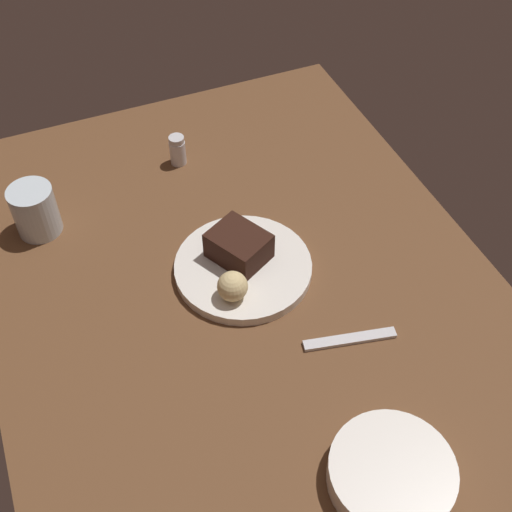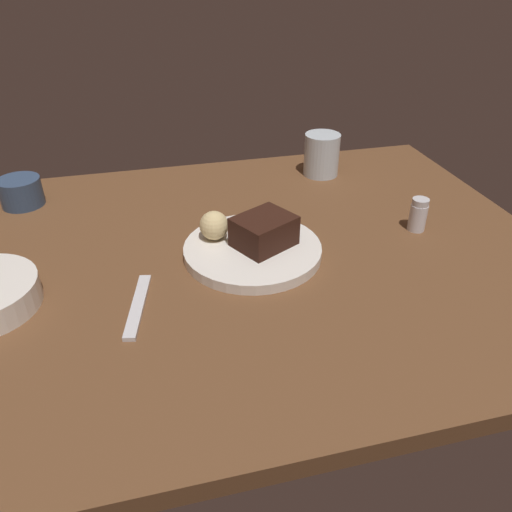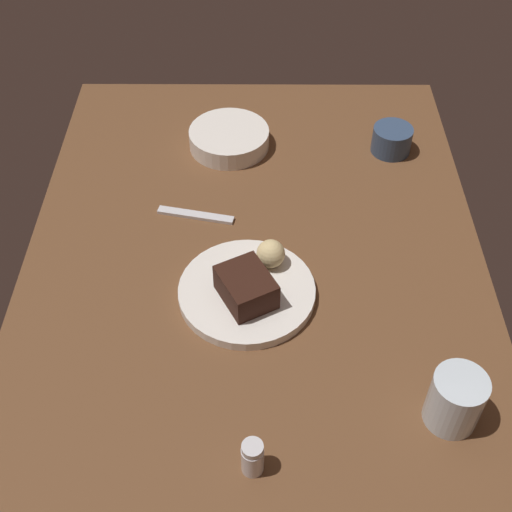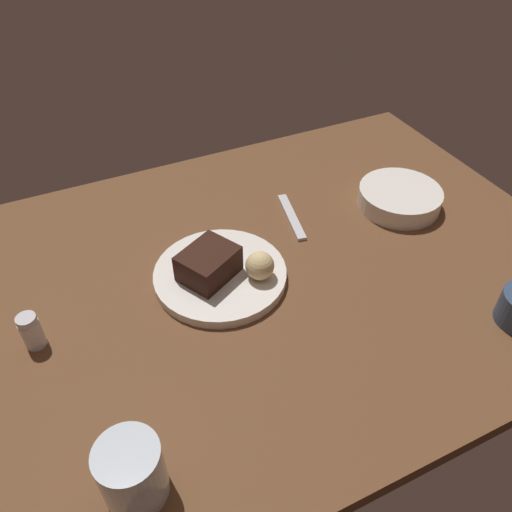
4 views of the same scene
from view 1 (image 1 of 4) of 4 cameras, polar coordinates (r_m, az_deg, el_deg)
The scene contains 8 objects.
dining_table at distance 112.96cm, azimuth -0.41°, elevation -4.36°, with size 120.00×84.00×3.00cm, color brown.
dessert_plate at distance 115.36cm, azimuth -1.10°, elevation -0.99°, with size 23.66×23.66×1.81cm, color white.
chocolate_cake_slice at distance 113.99cm, azimuth -1.47°, elevation 0.87°, with size 9.52×7.75×5.20cm, color black.
bread_roll at distance 108.29cm, azimuth -2.01°, elevation -2.59°, with size 5.06×5.06×5.06cm, color #DBC184.
salt_shaker at distance 135.51cm, azimuth -6.66°, elevation 8.93°, with size 3.21×3.21×6.30cm.
water_glass at distance 125.82cm, azimuth -18.26°, elevation 3.69°, with size 7.98×7.98×9.43cm, color silver.
side_bowl at distance 95.87cm, azimuth 11.41°, elevation -17.70°, with size 17.12×17.12×4.02cm, color white.
dessert_spoon at distance 107.89cm, azimuth 7.97°, elevation -7.01°, with size 15.00×1.80×0.70cm, color silver.
Camera 1 is at (-63.77, 25.59, 91.16)cm, focal length 47.09 mm.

